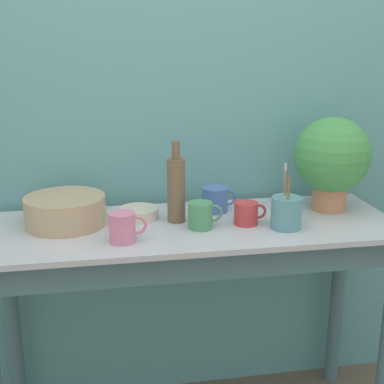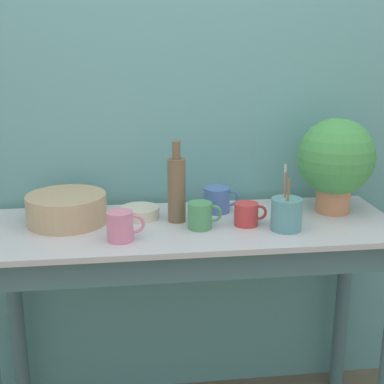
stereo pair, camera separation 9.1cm
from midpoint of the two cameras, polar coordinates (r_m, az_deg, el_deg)
name	(u,v)px [view 1 (the left image)]	position (r m, az deg, el deg)	size (l,w,h in m)	color
wall_back	(178,123)	(2.16, -2.70, 7.39)	(6.00, 0.05, 2.40)	#609E9E
counter_table	(193,275)	(1.98, -1.21, -8.83)	(1.49, 0.53, 0.88)	slate
potted_plant	(332,158)	(2.09, 13.52, 3.56)	(0.29, 0.29, 0.36)	tan
bowl_wash_large	(65,211)	(1.97, -14.66, -1.95)	(0.29, 0.29, 0.11)	tan
bottle_tall	(176,189)	(1.92, -3.05, 0.36)	(0.07, 0.07, 0.30)	brown
mug_blue	(215,199)	(2.05, 1.24, -0.81)	(0.14, 0.10, 0.10)	#4C70B7
mug_pink	(123,227)	(1.77, -8.85, -3.75)	(0.13, 0.09, 0.10)	pink
mug_green	(201,215)	(1.87, -0.41, -2.50)	(0.12, 0.09, 0.09)	#4C935B
mug_red	(247,213)	(1.92, 4.50, -2.28)	(0.12, 0.09, 0.08)	#C63838
bowl_small_cream	(139,213)	(2.00, -7.02, -2.26)	(0.15, 0.15, 0.04)	beige
utensil_cup	(286,212)	(1.89, 8.67, -2.17)	(0.11, 0.11, 0.24)	#569399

